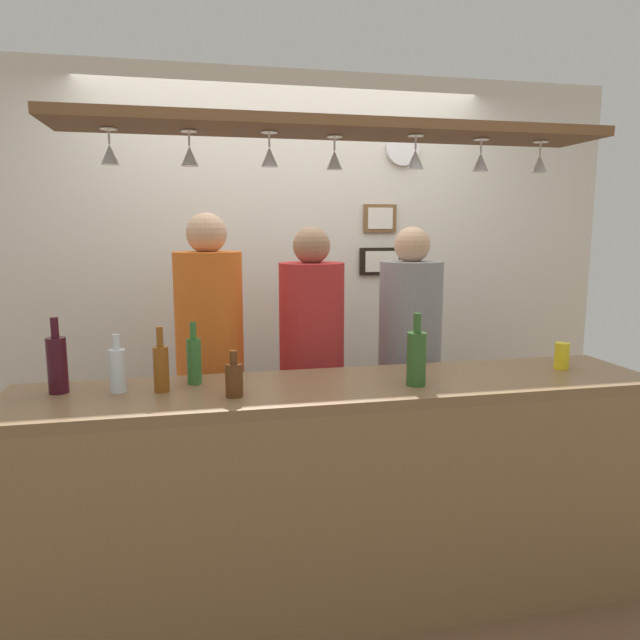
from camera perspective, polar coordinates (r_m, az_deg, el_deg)
name	(u,v)px	position (r m, az deg, el deg)	size (l,w,h in m)	color
ground_plane	(324,557)	(3.12, 0.41, -22.38)	(8.00, 8.00, 0.00)	brown
back_wall	(288,280)	(3.76, -3.18, 4.02)	(4.40, 0.06, 2.60)	silver
bar_counter	(351,471)	(2.38, 3.13, -14.71)	(2.70, 0.55, 0.99)	brown
overhead_glass_rack	(341,128)	(2.41, 2.09, 18.43)	(2.20, 0.36, 0.04)	brown
hanging_wineglass_far_left	(110,153)	(2.39, -20.10, 15.25)	(0.07, 0.07, 0.13)	silver
hanging_wineglass_left	(190,155)	(2.36, -12.78, 15.65)	(0.07, 0.07, 0.13)	silver
hanging_wineglass_center_left	(269,156)	(2.34, -5.02, 15.90)	(0.07, 0.07, 0.13)	silver
hanging_wineglass_center	(334,159)	(2.44, 1.44, 15.64)	(0.07, 0.07, 0.13)	silver
hanging_wineglass_center_right	(415,158)	(2.44, 9.41, 15.52)	(0.07, 0.07, 0.13)	silver
hanging_wineglass_right	(481,161)	(2.60, 15.61, 14.91)	(0.07, 0.07, 0.13)	silver
hanging_wineglass_far_right	(540,163)	(2.75, 20.91, 14.32)	(0.07, 0.07, 0.13)	silver
person_left_orange_shirt	(210,348)	(2.97, -10.84, -2.73)	(0.34, 0.34, 1.71)	#2D334C
person_middle_red_shirt	(312,352)	(3.04, -0.76, -3.17)	(0.34, 0.34, 1.64)	#2D334C
person_right_grey_shirt	(410,347)	(3.19, 8.86, -2.69)	(0.34, 0.34, 1.64)	#2D334C
bottle_beer_green_import	(194,359)	(2.44, -12.36, -3.82)	(0.06, 0.06, 0.26)	#336B2D
bottle_beer_brown_stubby	(234,379)	(2.23, -8.50, -5.77)	(0.07, 0.07, 0.18)	#512D14
bottle_champagne_green	(416,357)	(2.39, 9.53, -3.64)	(0.08, 0.08, 0.30)	#2D5623
bottle_beer_amber_tall	(161,367)	(2.36, -15.46, -4.48)	(0.06, 0.06, 0.26)	brown
bottle_wine_dark_red	(57,363)	(2.47, -24.58, -3.92)	(0.08, 0.08, 0.30)	#380F19
bottle_soda_clear	(118,369)	(2.40, -19.39, -4.60)	(0.06, 0.06, 0.23)	silver
drink_can	(562,356)	(2.86, 22.82, -3.29)	(0.07, 0.07, 0.12)	yellow
picture_frame_upper_small	(380,218)	(3.85, 5.95, 9.98)	(0.22, 0.02, 0.18)	brown
picture_frame_lower_pair	(382,261)	(3.86, 6.12, 5.79)	(0.30, 0.02, 0.18)	black
wall_clock	(403,148)	(3.92, 8.20, 16.47)	(0.22, 0.22, 0.03)	white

